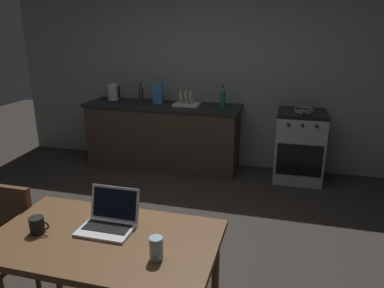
{
  "coord_description": "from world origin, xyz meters",
  "views": [
    {
      "loc": [
        1.1,
        -2.45,
        1.89
      ],
      "look_at": [
        0.21,
        0.87,
        0.79
      ],
      "focal_mm": 33.75,
      "sensor_mm": 36.0,
      "label": 1
    }
  ],
  "objects": [
    {
      "name": "bottle_b",
      "position": [
        -0.91,
        2.26,
        1.02
      ],
      "size": [
        0.06,
        0.06,
        0.26
      ],
      "color": "#2D2D33",
      "rests_on": "kitchen_counter"
    },
    {
      "name": "stove_oven",
      "position": [
        1.3,
        2.18,
        0.45
      ],
      "size": [
        0.6,
        0.62,
        0.9
      ],
      "color": "gray",
      "rests_on": "ground_plane"
    },
    {
      "name": "back_wall",
      "position": [
        0.3,
        2.53,
        1.3
      ],
      "size": [
        6.4,
        0.1,
        2.59
      ],
      "primitive_type": "cube",
      "color": "gray",
      "rests_on": "ground_plane"
    },
    {
      "name": "chair",
      "position": [
        -0.72,
        -0.72,
        0.5
      ],
      "size": [
        0.4,
        0.4,
        0.87
      ],
      "rotation": [
        0.0,
        0.0,
        0.15
      ],
      "color": "#4C331E",
      "rests_on": "ground_plane"
    },
    {
      "name": "bottle",
      "position": [
        0.29,
        2.13,
        1.04
      ],
      "size": [
        0.07,
        0.07,
        0.3
      ],
      "color": "#19592D",
      "rests_on": "kitchen_counter"
    },
    {
      "name": "electric_kettle",
      "position": [
        -1.3,
        2.18,
        1.03
      ],
      "size": [
        0.18,
        0.16,
        0.27
      ],
      "color": "black",
      "rests_on": "kitchen_counter"
    },
    {
      "name": "laptop",
      "position": [
        0.11,
        -0.71,
        0.78
      ],
      "size": [
        0.32,
        0.28,
        0.22
      ],
      "rotation": [
        0.0,
        0.0,
        0.1
      ],
      "color": "silver",
      "rests_on": "dining_table"
    },
    {
      "name": "frying_pan",
      "position": [
        1.31,
        2.15,
        0.93
      ],
      "size": [
        0.23,
        0.41,
        0.05
      ],
      "color": "gray",
      "rests_on": "stove_oven"
    },
    {
      "name": "ground_plane",
      "position": [
        0.0,
        0.0,
        0.0
      ],
      "size": [
        12.0,
        12.0,
        0.0
      ],
      "primitive_type": "plane",
      "color": "#2D2823"
    },
    {
      "name": "dining_table",
      "position": [
        0.13,
        -0.82,
        0.66
      ],
      "size": [
        1.33,
        0.76,
        0.74
      ],
      "color": "brown",
      "rests_on": "ground_plane"
    },
    {
      "name": "dish_rack",
      "position": [
        -0.21,
        2.18,
        0.95
      ],
      "size": [
        0.34,
        0.26,
        0.21
      ],
      "color": "silver",
      "rests_on": "kitchen_counter"
    },
    {
      "name": "coffee_mug",
      "position": [
        -0.27,
        -0.87,
        0.78
      ],
      "size": [
        0.13,
        0.09,
        0.1
      ],
      "color": "black",
      "rests_on": "dining_table"
    },
    {
      "name": "cereal_box",
      "position": [
        -0.63,
        2.2,
        1.04
      ],
      "size": [
        0.13,
        0.05,
        0.29
      ],
      "color": "#3372B2",
      "rests_on": "kitchen_counter"
    },
    {
      "name": "drinking_glass",
      "position": [
        0.5,
        -0.93,
        0.8
      ],
      "size": [
        0.07,
        0.07,
        0.13
      ],
      "color": "#99B7C6",
      "rests_on": "dining_table"
    },
    {
      "name": "kitchen_counter",
      "position": [
        -0.56,
        2.18,
        0.45
      ],
      "size": [
        2.16,
        0.64,
        0.9
      ],
      "color": "#382D23",
      "rests_on": "ground_plane"
    }
  ]
}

